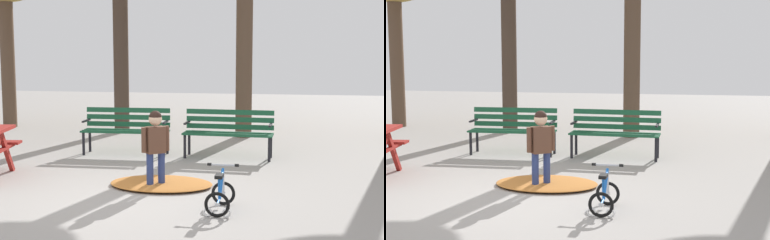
# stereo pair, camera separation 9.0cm
# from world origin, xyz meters

# --- Properties ---
(ground) EXTENTS (36.00, 36.00, 0.00)m
(ground) POSITION_xyz_m (0.00, 0.00, 0.00)
(ground) COLOR gray
(park_bench_far_left) EXTENTS (1.62, 0.51, 0.85)m
(park_bench_far_left) POSITION_xyz_m (-0.79, 3.22, 0.51)
(park_bench_far_left) COLOR #195133
(park_bench_far_left) RESTS_ON ground
(park_bench_left) EXTENTS (1.61, 0.51, 0.85)m
(park_bench_left) POSITION_xyz_m (1.11, 3.21, 0.51)
(park_bench_left) COLOR #195133
(park_bench_left) RESTS_ON ground
(child_standing) EXTENTS (0.35, 0.29, 1.09)m
(child_standing) POSITION_xyz_m (0.37, 0.78, 0.64)
(child_standing) COLOR navy
(child_standing) RESTS_ON ground
(kids_bicycle) EXTENTS (0.39, 0.56, 0.54)m
(kids_bicycle) POSITION_xyz_m (1.40, -0.16, 0.20)
(kids_bicycle) COLOR black
(kids_bicycle) RESTS_ON ground
(leaf_pile) EXTENTS (1.47, 1.03, 0.07)m
(leaf_pile) POSITION_xyz_m (0.41, 0.93, 0.04)
(leaf_pile) COLOR #B26B2D
(leaf_pile) RESTS_ON ground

